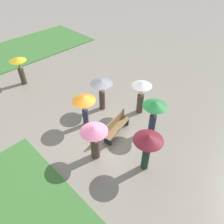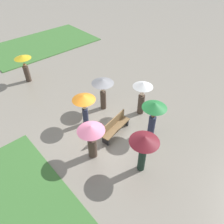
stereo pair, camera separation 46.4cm
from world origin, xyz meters
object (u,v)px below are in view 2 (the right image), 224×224
at_px(crowd_person_grey, 103,86).
at_px(park_bench, 115,126).
at_px(lone_walker_near_lawn, 24,64).
at_px(crowd_person_orange, 84,101).
at_px(crowd_person_green, 154,111).
at_px(crowd_person_pink, 91,135).
at_px(crowd_person_white, 142,92).
at_px(crowd_person_maroon, 144,144).

bearing_deg(crowd_person_grey, park_bench, 117.71).
height_order(park_bench, lone_walker_near_lawn, lone_walker_near_lawn).
height_order(crowd_person_grey, crowd_person_orange, crowd_person_grey).
bearing_deg(crowd_person_green, park_bench, 83.77).
distance_m(crowd_person_grey, crowd_person_pink, 3.43).
relative_size(crowd_person_white, crowd_person_orange, 1.07).
xyz_separation_m(crowd_person_maroon, crowd_person_white, (2.73, 2.52, -0.16)).
distance_m(crowd_person_green, crowd_person_orange, 3.37).
height_order(crowd_person_green, crowd_person_pink, crowd_person_green).
distance_m(crowd_person_green, crowd_person_maroon, 2.26).
xyz_separation_m(park_bench, crowd_person_maroon, (-0.60, -2.30, 1.08)).
bearing_deg(crowd_person_grey, crowd_person_green, 151.15).
bearing_deg(crowd_person_green, crowd_person_maroon, 154.42).
bearing_deg(crowd_person_grey, lone_walker_near_lawn, -19.02).
relative_size(crowd_person_green, crowd_person_maroon, 0.96).
distance_m(park_bench, lone_walker_near_lawn, 7.58).
bearing_deg(lone_walker_near_lawn, crowd_person_white, -156.25).
xyz_separation_m(crowd_person_pink, crowd_person_maroon, (1.07, -1.93, 0.22)).
distance_m(park_bench, crowd_person_grey, 2.33).
distance_m(park_bench, crowd_person_green, 2.04).
bearing_deg(crowd_person_grey, crowd_person_maroon, 123.00).
xyz_separation_m(crowd_person_white, lone_walker_near_lawn, (-3.12, 7.25, -0.14)).
bearing_deg(crowd_person_white, crowd_person_maroon, -171.00).
relative_size(crowd_person_grey, crowd_person_pink, 1.04).
relative_size(park_bench, crowd_person_pink, 1.04).
bearing_deg(crowd_person_maroon, crowd_person_white, 54.62).
xyz_separation_m(park_bench, crowd_person_green, (1.36, -1.18, 0.97)).
bearing_deg(crowd_person_green, crowd_person_orange, 71.46).
bearing_deg(crowd_person_pink, crowd_person_maroon, -7.21).
distance_m(park_bench, crowd_person_pink, 1.92).
bearing_deg(crowd_person_grey, crowd_person_orange, 66.96).
relative_size(crowd_person_green, crowd_person_orange, 1.03).
distance_m(crowd_person_green, crowd_person_pink, 3.14).
xyz_separation_m(crowd_person_green, crowd_person_orange, (-2.01, 2.70, 0.03)).
distance_m(park_bench, crowd_person_orange, 1.93).
height_order(crowd_person_grey, crowd_person_maroon, crowd_person_maroon).
distance_m(crowd_person_orange, lone_walker_near_lawn, 5.97).
relative_size(crowd_person_pink, crowd_person_maroon, 0.93).
xyz_separation_m(crowd_person_green, crowd_person_pink, (-3.03, 0.81, -0.10)).
bearing_deg(crowd_person_maroon, lone_walker_near_lawn, 104.17).
xyz_separation_m(crowd_person_grey, crowd_person_green, (0.48, -3.10, -0.02)).
height_order(crowd_person_orange, lone_walker_near_lawn, crowd_person_orange).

